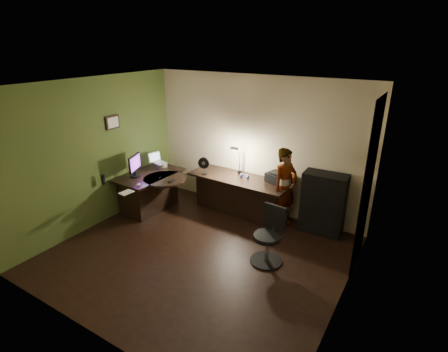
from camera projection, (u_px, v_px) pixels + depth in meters
The scene contains 27 objects.
floor at pixel (198, 255), 5.73m from camera, with size 4.50×4.00×0.01m, color black.
ceiling at pixel (193, 85), 4.74m from camera, with size 4.50×4.00×0.01m, color silver.
wall_back at pixel (256, 146), 6.82m from camera, with size 4.50×0.01×2.70m, color #C9BB90.
wall_front at pixel (83, 239), 3.64m from camera, with size 4.50×0.01×2.70m, color #C9BB90.
wall_left at pixel (95, 154), 6.33m from camera, with size 0.01×4.00×2.70m, color #C9BB90.
wall_right at pixel (350, 215), 4.13m from camera, with size 0.01×4.00×2.70m, color #C9BB90.
green_wall_overlay at pixel (96, 154), 6.32m from camera, with size 0.00×4.00×2.70m, color #475C26.
arched_doorway at pixel (368, 186), 5.07m from camera, with size 0.01×0.90×2.60m, color black.
french_door at pixel (333, 259), 3.81m from camera, with size 0.02×0.92×2.10m, color white.
framed_picture at pixel (112, 122), 6.49m from camera, with size 0.04×0.30×0.25m, color black.
desk_left at pixel (150, 192), 7.12m from camera, with size 0.83×1.34×0.78m, color black.
desk_right at pixel (239, 196), 6.95m from camera, with size 2.04×0.72×0.77m, color black.
cabinet at pixel (323, 203), 6.21m from camera, with size 0.75×0.38×1.13m, color black.
laptop_stand at pixel (160, 165), 7.29m from camera, with size 0.24×0.20×0.10m, color silver.
laptop at pixel (159, 158), 7.23m from camera, with size 0.29×0.27×0.20m, color silver.
monitor at pixel (135, 169), 6.78m from camera, with size 0.10×0.48×0.32m, color black.
mouse at pixel (138, 184), 6.41m from camera, with size 0.06×0.08×0.03m, color silver.
phone at pixel (172, 181), 6.60m from camera, with size 0.07×0.14×0.01m, color black.
pen at pixel (160, 178), 6.74m from camera, with size 0.01×0.14×0.01m, color black.
speaker at pixel (103, 180), 6.42m from camera, with size 0.07×0.07×0.19m, color black.
notepad at pixel (126, 192), 6.10m from camera, with size 0.17×0.23×0.01m, color silver.
desk_fan at pixel (204, 166), 6.93m from camera, with size 0.23×0.12×0.35m, color black.
headphones at pixel (245, 176), 6.77m from camera, with size 0.18×0.08×0.09m, color #213E93.
printer at pixel (279, 177), 6.55m from camera, with size 0.43×0.34×0.19m, color black.
desk_lamp at pixel (240, 158), 6.91m from camera, with size 0.15×0.29×0.63m, color black.
office_chair at pixel (267, 237), 5.37m from camera, with size 0.51×0.51×0.91m, color black.
person at pixel (285, 188), 6.38m from camera, with size 0.54×0.36×1.51m, color #D8A88C.
Camera 1 is at (2.90, -3.92, 3.29)m, focal length 28.00 mm.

